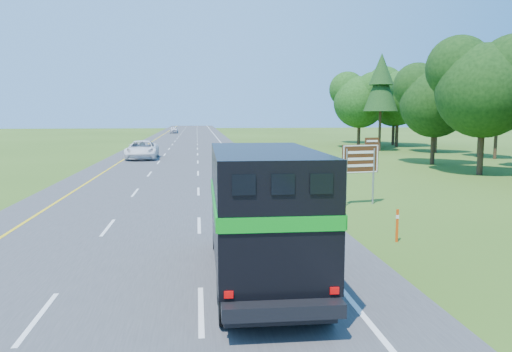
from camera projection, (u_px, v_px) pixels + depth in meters
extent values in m
cube|color=#38383A|center=(182.00, 153.00, 58.76)|extent=(15.00, 260.00, 0.04)
cube|color=yellow|center=(134.00, 153.00, 58.11)|extent=(0.15, 260.00, 0.01)
cube|color=white|center=(229.00, 152.00, 59.39)|extent=(0.15, 260.00, 0.01)
cylinder|color=black|center=(218.00, 232.00, 16.90)|extent=(0.37, 1.13, 1.13)
cylinder|color=black|center=(281.00, 231.00, 17.12)|extent=(0.37, 1.13, 1.13)
cylinder|color=black|center=(224.00, 281.00, 12.03)|extent=(0.37, 1.13, 1.13)
cylinder|color=black|center=(312.00, 278.00, 12.26)|extent=(0.37, 1.13, 1.13)
cylinder|color=black|center=(227.00, 299.00, 10.81)|extent=(0.37, 1.13, 1.13)
cylinder|color=black|center=(324.00, 296.00, 11.04)|extent=(0.37, 1.13, 1.13)
cube|color=black|center=(261.00, 255.00, 13.75)|extent=(2.57, 8.25, 0.29)
cube|color=black|center=(250.00, 196.00, 16.75)|extent=(2.54, 1.88, 1.95)
cube|color=black|center=(248.00, 177.00, 17.62)|extent=(2.26, 0.09, 0.62)
cube|color=black|center=(264.00, 204.00, 12.85)|extent=(2.64, 5.99, 2.83)
cube|color=#078714|center=(283.00, 225.00, 9.87)|extent=(2.57, 0.07, 0.31)
cube|color=#078714|center=(213.00, 200.00, 12.69)|extent=(0.11, 5.96, 0.31)
cube|color=#078714|center=(314.00, 198.00, 12.96)|extent=(0.11, 5.96, 0.31)
cube|color=black|center=(244.00, 185.00, 9.69)|extent=(0.46, 0.05, 0.41)
cube|color=black|center=(283.00, 184.00, 9.77)|extent=(0.46, 0.05, 0.41)
cube|color=black|center=(321.00, 184.00, 9.85)|extent=(0.46, 0.05, 0.41)
cube|color=black|center=(281.00, 322.00, 10.25)|extent=(2.37, 0.15, 0.10)
cube|color=#B20505|center=(229.00, 295.00, 9.93)|extent=(0.19, 0.04, 0.14)
cube|color=#B20505|center=(335.00, 291.00, 10.15)|extent=(0.19, 0.04, 0.14)
imported|color=white|center=(142.00, 150.00, 50.40)|extent=(3.20, 6.67, 1.84)
imported|color=silver|center=(174.00, 130.00, 115.65)|extent=(1.87, 4.51, 1.53)
cylinder|color=gray|center=(346.00, 177.00, 24.95)|extent=(0.10, 0.10, 2.87)
cylinder|color=gray|center=(373.00, 176.00, 25.38)|extent=(0.10, 0.10, 2.87)
cube|color=#421F0E|center=(360.00, 159.00, 25.05)|extent=(1.99, 0.40, 1.43)
cube|color=#421F0E|center=(372.00, 141.00, 25.12)|extent=(0.76, 0.19, 0.34)
cube|color=white|center=(361.00, 159.00, 25.02)|extent=(1.89, 0.33, 1.38)
cube|color=#D63F0B|center=(397.00, 226.00, 17.93)|extent=(0.09, 0.04, 1.20)
cube|color=white|center=(397.00, 217.00, 17.89)|extent=(0.10, 0.05, 0.13)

